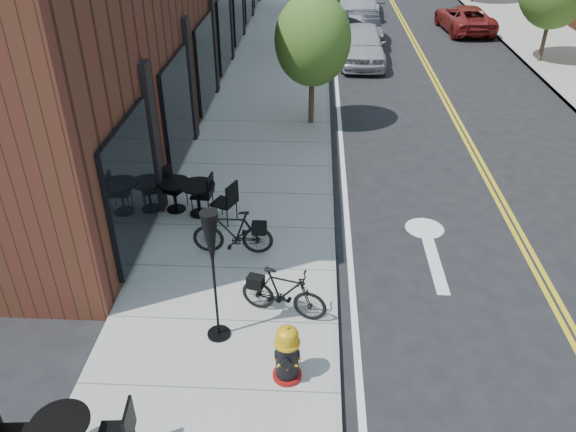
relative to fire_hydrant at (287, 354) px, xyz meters
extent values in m
plane|color=black|center=(0.82, 1.21, -0.61)|extent=(120.00, 120.00, 0.00)
cube|color=#9E9B93|center=(-1.18, 11.21, -0.55)|extent=(4.00, 70.00, 0.12)
cylinder|color=#382B1E|center=(0.22, 10.21, 0.32)|extent=(0.16, 0.16, 1.61)
ellipsoid|color=#32611E|center=(0.22, 10.21, 2.00)|extent=(2.20, 2.20, 2.64)
cylinder|color=#382B1E|center=(0.22, 18.21, 0.35)|extent=(0.16, 0.16, 1.68)
cylinder|color=#382B1E|center=(9.42, 17.21, 0.42)|extent=(0.16, 0.16, 1.82)
cylinder|color=maroon|center=(0.00, 0.00, -0.45)|extent=(0.47, 0.47, 0.07)
cylinder|color=black|center=(0.00, 0.00, -0.12)|extent=(0.37, 0.37, 0.67)
cylinder|color=gold|center=(0.00, 0.00, 0.23)|extent=(0.42, 0.42, 0.04)
cylinder|color=gold|center=(0.00, 0.00, 0.32)|extent=(0.36, 0.36, 0.16)
ellipsoid|color=gold|center=(0.00, 0.00, 0.41)|extent=(0.34, 0.34, 0.19)
cylinder|color=gold|center=(0.00, 0.00, 0.51)|extent=(0.06, 0.06, 0.07)
imported|color=black|center=(-1.25, 3.23, 0.00)|extent=(1.62, 0.46, 0.97)
imported|color=black|center=(-0.13, 1.43, -0.02)|extent=(1.60, 0.84, 0.93)
cylinder|color=black|center=(-2.78, -1.55, 0.23)|extent=(0.81, 0.81, 0.03)
cylinder|color=black|center=(-2.21, 4.68, -0.47)|extent=(0.60, 0.60, 0.03)
cylinder|color=black|center=(-2.21, 4.68, -0.12)|extent=(0.08, 0.08, 0.72)
cylinder|color=black|center=(-2.21, 4.68, 0.25)|extent=(1.03, 1.03, 0.03)
cylinder|color=black|center=(-2.78, 4.83, -0.47)|extent=(0.47, 0.47, 0.03)
cylinder|color=black|center=(-2.78, 4.83, -0.13)|extent=(0.06, 0.06, 0.69)
cylinder|color=black|center=(-2.78, 4.83, 0.22)|extent=(0.82, 0.82, 0.03)
cylinder|color=black|center=(-1.18, 0.85, -0.46)|extent=(0.39, 0.39, 0.04)
cylinder|color=black|center=(-1.18, 0.85, 0.70)|extent=(0.04, 0.04, 2.31)
cone|color=black|center=(-1.18, 0.85, 1.40)|extent=(0.28, 0.28, 1.02)
imported|color=#A9ABB1|center=(2.17, 16.95, 0.14)|extent=(1.83, 4.41, 1.49)
imported|color=black|center=(2.41, 20.14, 0.05)|extent=(1.58, 4.04, 1.31)
imported|color=maroon|center=(7.45, 22.45, 0.01)|extent=(2.40, 4.59, 1.23)
camera|label=1|loc=(0.31, -6.02, 6.14)|focal=35.00mm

